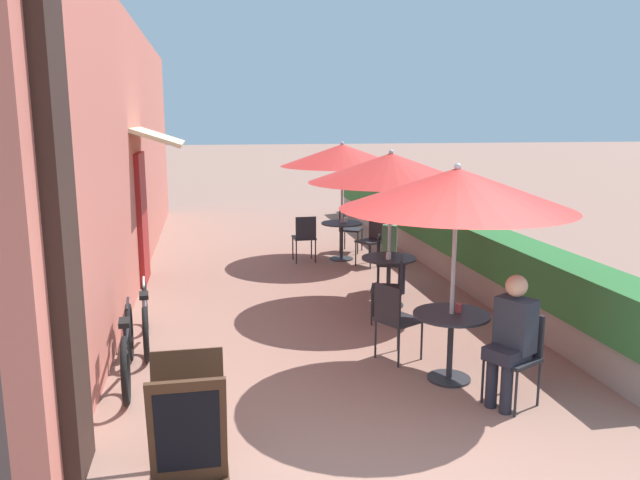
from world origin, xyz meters
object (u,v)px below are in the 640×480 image
coffee_cup_mid (389,256)px  cafe_chair_mid_left (385,259)px  cafe_chair_far_right (305,235)px  coffee_cup_far (346,220)px  bicycle_second (145,318)px  patio_umbrella_far (342,155)px  cafe_chair_near_left (394,315)px  patio_table_mid (389,271)px  bicycle_leaning (128,349)px  patio_table_far (342,233)px  patio_umbrella_near (457,189)px  coffee_cup_near (459,308)px  cafe_chair_far_back (373,237)px  seated_patron_near_right (511,335)px  menu_board (188,421)px  cafe_chair_near_right (517,350)px  cafe_chair_mid_right (393,284)px  cafe_chair_far_left (348,226)px  patio_table_near (451,332)px  patio_umbrella_mid (391,168)px  seated_patron_mid_left (393,248)px

coffee_cup_mid → cafe_chair_mid_left: bearing=76.5°
cafe_chair_far_right → coffee_cup_far: bearing=10.0°
bicycle_second → patio_umbrella_far: bearing=45.6°
cafe_chair_near_left → coffee_cup_mid: cafe_chair_near_left is taller
patio_umbrella_far → cafe_chair_far_right: (-0.72, -0.11, -1.45)m
patio_table_mid → coffee_cup_far: bearing=88.7°
bicycle_leaning → patio_table_far: bearing=52.0°
patio_umbrella_near → bicycle_leaning: bearing=170.0°
coffee_cup_near → coffee_cup_mid: (-0.01, 2.45, 0.00)m
patio_umbrella_near → cafe_chair_near_left: patio_umbrella_near is taller
cafe_chair_far_back → bicycle_second: size_ratio=0.51×
patio_table_mid → bicycle_leaning: bearing=-148.8°
cafe_chair_far_right → seated_patron_near_right: bearing=-83.8°
cafe_chair_far_right → menu_board: 7.09m
cafe_chair_near_right → cafe_chair_mid_right: same height
cafe_chair_mid_right → cafe_chair_far_left: (0.41, 4.42, 0.00)m
coffee_cup_near → cafe_chair_far_back: bearing=84.7°
patio_table_near → patio_table_mid: 2.60m
coffee_cup_mid → cafe_chair_far_right: bearing=103.1°
seated_patron_near_right → cafe_chair_mid_left: 3.97m
cafe_chair_near_left → patio_umbrella_mid: bearing=137.0°
bicycle_second → menu_board: menu_board is taller
cafe_chair_near_right → seated_patron_near_right: (-0.10, -0.05, 0.17)m
patio_umbrella_near → cafe_chair_near_right: size_ratio=2.63×
patio_umbrella_mid → bicycle_second: size_ratio=1.33×
patio_umbrella_far → coffee_cup_far: 1.22m
patio_umbrella_mid → bicycle_leaning: patio_umbrella_mid is taller
coffee_cup_near → cafe_chair_far_back: 5.04m
patio_table_mid → cafe_chair_far_back: 2.49m
cafe_chair_far_left → seated_patron_mid_left: bearing=27.9°
coffee_cup_mid → coffee_cup_far: size_ratio=1.00×
patio_table_far → cafe_chair_far_back: bearing=-51.6°
coffee_cup_mid → seated_patron_mid_left: bearing=68.9°
coffee_cup_near → patio_umbrella_mid: bearing=89.3°
patio_umbrella_far → menu_board: bearing=-111.1°
patio_umbrella_far → cafe_chair_mid_right: bearing=-92.1°
patio_umbrella_mid → menu_board: bearing=-124.7°
coffee_cup_near → cafe_chair_far_right: cafe_chair_far_right is taller
coffee_cup_mid → cafe_chair_near_right: bearing=-83.9°
cafe_chair_near_left → seated_patron_near_right: bearing=1.6°
coffee_cup_far → coffee_cup_near: bearing=-91.0°
cafe_chair_near_right → menu_board: size_ratio=0.98×
coffee_cup_near → seated_patron_near_right: bearing=-72.1°
cafe_chair_mid_left → patio_umbrella_far: patio_umbrella_far is taller
patio_table_mid → patio_umbrella_far: size_ratio=0.34×
patio_table_mid → menu_board: 4.74m
cafe_chair_far_left → patio_umbrella_far: bearing=6.0°
cafe_chair_near_left → patio_umbrella_mid: (0.53, 1.99, 1.45)m
cafe_chair_far_right → bicycle_second: (-2.52, -3.91, -0.19)m
patio_table_near → bicycle_leaning: (-3.23, 0.57, -0.17)m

